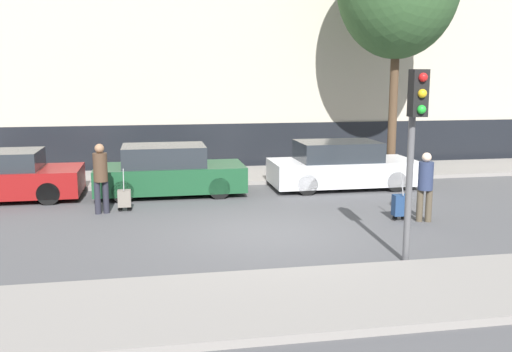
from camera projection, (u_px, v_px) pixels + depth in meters
name	position (u px, v px, depth m)	size (l,w,h in m)	color
ground_plane	(270.00, 234.00, 12.19)	(80.00, 80.00, 0.00)	#4C4C4F
sidewalk_near	(322.00, 298.00, 8.55)	(28.00, 2.50, 0.12)	gray
sidewalk_far	(226.00, 176.00, 18.95)	(28.00, 3.00, 0.12)	gray
parked_car_0	(4.00, 177.00, 15.44)	(3.98, 1.89, 1.34)	maroon
parked_car_1	(169.00, 172.00, 16.13)	(4.16, 1.84, 1.42)	#194728
parked_car_2	(341.00, 166.00, 17.10)	(4.32, 1.87, 1.41)	silver
pedestrian_left	(101.00, 174.00, 13.85)	(0.34, 0.34, 1.73)	#23232D
trolley_left	(124.00, 198.00, 14.18)	(0.34, 0.29, 1.08)	slate
pedestrian_right	(425.00, 183.00, 13.09)	(0.34, 0.34, 1.62)	#4C4233
trolley_right	(400.00, 205.00, 13.28)	(0.34, 0.29, 1.15)	navy
traffic_light	(415.00, 127.00, 9.84)	(0.28, 0.47, 3.45)	#515154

